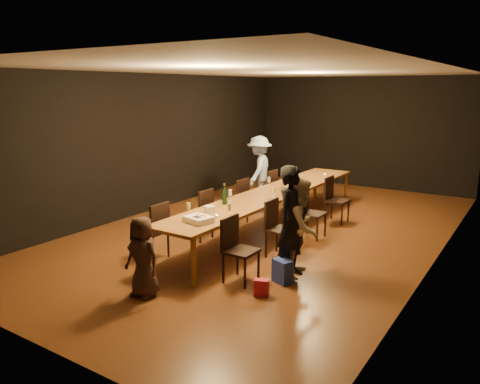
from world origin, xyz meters
The scene contains 30 objects.
ground centered at (0.00, 0.00, 0.00)m, with size 10.00×10.00×0.00m, color #412010.
room_shell centered at (0.00, 0.00, 2.08)m, with size 6.04×10.04×3.02m.
table centered at (0.00, 0.00, 0.70)m, with size 0.90×6.00×0.75m.
chair_right_0 centered at (0.85, -2.40, 0.47)m, with size 0.42×0.42×0.93m, color black, non-canonical shape.
chair_right_1 centered at (0.85, -1.20, 0.47)m, with size 0.42×0.42×0.93m, color black, non-canonical shape.
chair_right_2 centered at (0.85, 0.00, 0.47)m, with size 0.42×0.42×0.93m, color black, non-canonical shape.
chair_right_3 centered at (0.85, 1.20, 0.47)m, with size 0.42×0.42×0.93m, color black, non-canonical shape.
chair_left_0 centered at (-0.85, -2.40, 0.47)m, with size 0.42×0.42×0.93m, color black, non-canonical shape.
chair_left_1 centered at (-0.85, -1.20, 0.47)m, with size 0.42×0.42×0.93m, color black, non-canonical shape.
chair_left_2 centered at (-0.85, 0.00, 0.47)m, with size 0.42×0.42×0.93m, color black, non-canonical shape.
chair_left_3 centered at (-0.85, 1.20, 0.47)m, with size 0.42×0.42×0.93m, color black, non-canonical shape.
woman_birthday centered at (1.35, -1.83, 0.82)m, with size 0.60×0.39×1.63m, color black.
woman_tan centered at (1.42, -1.70, 0.72)m, with size 0.70×0.55×1.44m, color beige.
man_blue centered at (-1.32, 1.74, 0.80)m, with size 1.03×0.59×1.60m, color #94B1E6.
child centered at (0.02, -3.48, 0.54)m, with size 0.53×0.34×1.08m, color #392720.
gift_bag_red centered at (1.33, -2.65, 0.11)m, with size 0.19×0.10×0.23m, color red.
gift_bag_blue centered at (1.36, -2.12, 0.17)m, with size 0.27×0.18×0.34m, color #2843B0.
birthday_cake centered at (0.09, -2.39, 0.79)m, with size 0.45×0.39×0.09m.
plate_stack centered at (-0.12, -1.83, 0.80)m, with size 0.18×0.18×0.10m, color white.
champagne_bottle centered at (-0.21, -1.28, 0.93)m, with size 0.09×0.09×0.36m, color black, non-canonical shape.
ice_bucket centered at (0.05, 0.53, 0.86)m, with size 0.20×0.20×0.22m, color #B8B8BD.
wineglass_0 centered at (-0.26, -2.19, 0.85)m, with size 0.06×0.06×0.21m, color beige, non-canonical shape.
wineglass_1 centered at (0.29, -1.88, 0.85)m, with size 0.06×0.06×0.21m, color beige, non-canonical shape.
wineglass_2 centered at (-0.26, -1.03, 0.85)m, with size 0.06×0.06×0.21m, color silver, non-canonical shape.
wineglass_3 centered at (0.24, -0.37, 0.85)m, with size 0.06×0.06×0.21m, color beige, non-canonical shape.
wineglass_4 centered at (-0.29, 0.38, 0.85)m, with size 0.06×0.06×0.21m, color silver, non-canonical shape.
wineglass_5 centered at (0.22, 0.85, 0.85)m, with size 0.06×0.06×0.21m, color silver, non-canonical shape.
tealight_near centered at (0.15, -2.01, 0.77)m, with size 0.05×0.05×0.03m, color #B2B7B2.
tealight_mid centered at (0.15, 0.32, 0.77)m, with size 0.05×0.05×0.03m, color #B2B7B2.
tealight_far centered at (0.15, 2.18, 0.77)m, with size 0.05×0.05×0.03m, color #B2B7B2.
Camera 1 is at (4.23, -7.62, 2.68)m, focal length 35.00 mm.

